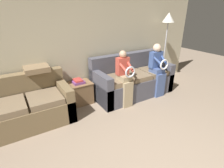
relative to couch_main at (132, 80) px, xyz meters
The scene contains 9 objects.
wall_back 1.53m from the couch_main, 156.40° to the left, with size 6.83×0.06×2.55m.
couch_main is the anchor object (origin of this frame).
couch_side 2.38m from the couch_main, behind, with size 1.53×0.86×0.88m.
child_left_seated 0.68m from the couch_main, 142.91° to the right, with size 0.27×0.36×1.20m.
child_right_seated 0.69m from the couch_main, 36.54° to the right, with size 0.32×0.38×1.25m.
side_shelf 1.33m from the couch_main, behind, with size 0.57×0.42×0.49m.
book_stack 1.33m from the couch_main, behind, with size 0.24×0.24×0.09m.
floor_lamp 1.75m from the couch_main, ahead, with size 0.31×0.31×1.89m.
throw_pillow 2.18m from the couch_main, behind, with size 0.44×0.44×0.10m.
Camera 1 is at (-1.38, -0.56, 1.98)m, focal length 28.00 mm.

